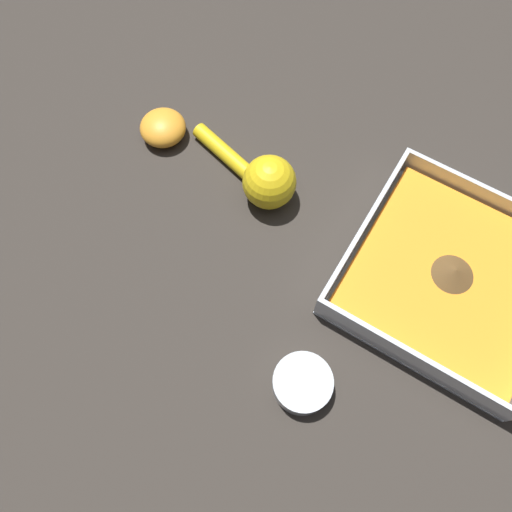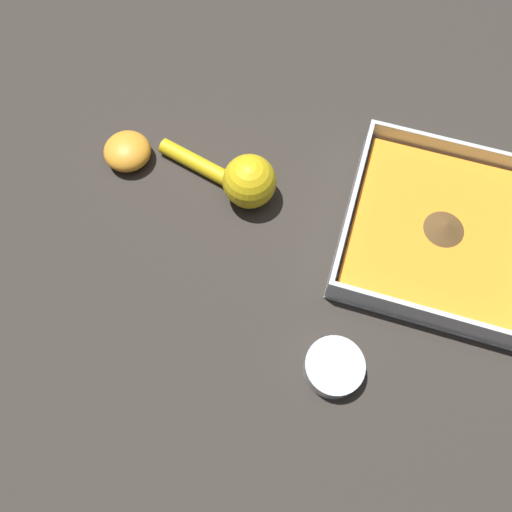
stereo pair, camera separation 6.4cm
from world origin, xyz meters
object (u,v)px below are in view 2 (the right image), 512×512
at_px(square_dish, 440,233).
at_px(lemon_squeezer, 242,179).
at_px(spice_bowl, 334,367).
at_px(lemon_half, 127,151).

relative_size(square_dish, lemon_squeezer, 1.39).
xyz_separation_m(square_dish, spice_bowl, (0.21, -0.09, -0.00)).
bearing_deg(lemon_half, spice_bowl, 58.99).
height_order(lemon_squeezer, lemon_half, lemon_squeezer).
relative_size(square_dish, spice_bowl, 3.58).
bearing_deg(spice_bowl, lemon_squeezer, -139.16).
bearing_deg(lemon_half, lemon_squeezer, 88.29).
distance_m(spice_bowl, lemon_half, 0.41).
distance_m(square_dish, lemon_half, 0.45).
bearing_deg(spice_bowl, square_dish, 156.03).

